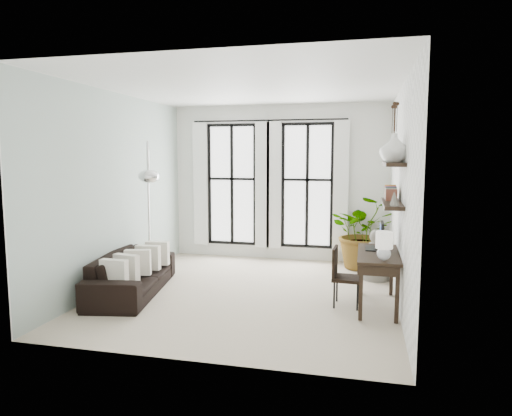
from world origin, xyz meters
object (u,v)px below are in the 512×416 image
(arc_lamp, at_px, (148,176))
(buddha, at_px, (376,258))
(desk_chair, at_px, (342,273))
(sofa, at_px, (132,273))
(plant, at_px, (364,232))
(desk, at_px, (378,257))

(arc_lamp, height_order, buddha, arc_lamp)
(desk_chair, bearing_deg, sofa, -173.99)
(plant, xyz_separation_m, desk_chair, (-0.30, -2.34, -0.22))
(buddha, bearing_deg, arc_lamp, -160.54)
(desk, bearing_deg, arc_lamp, 175.46)
(desk_chair, bearing_deg, plant, 86.10)
(desk_chair, height_order, buddha, buddha)
(plant, height_order, desk_chair, plant)
(arc_lamp, distance_m, buddha, 4.15)
(sofa, relative_size, desk, 1.62)
(desk, height_order, arc_lamp, arc_lamp)
(desk, bearing_deg, sofa, -177.93)
(sofa, xyz_separation_m, plant, (3.55, 2.48, 0.39))
(sofa, relative_size, desk_chair, 2.54)
(desk, relative_size, arc_lamp, 0.56)
(plant, bearing_deg, desk_chair, -97.36)
(plant, distance_m, desk_chair, 2.37)
(sofa, xyz_separation_m, desk_chair, (3.25, 0.14, 0.17))
(desk_chair, xyz_separation_m, arc_lamp, (-3.14, 0.28, 1.34))
(plant, relative_size, arc_lamp, 0.59)
(desk_chair, distance_m, buddha, 1.66)
(buddha, bearing_deg, desk_chair, -108.29)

